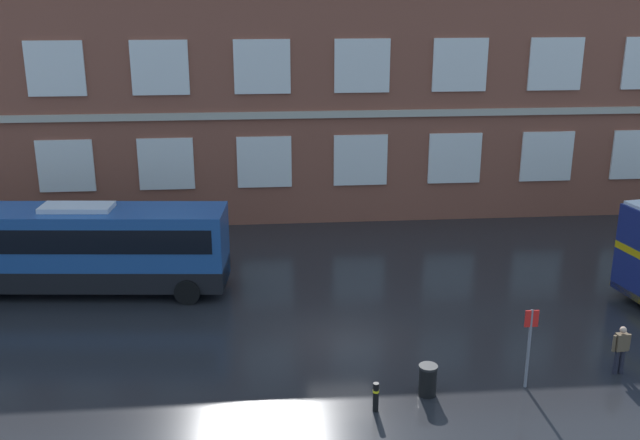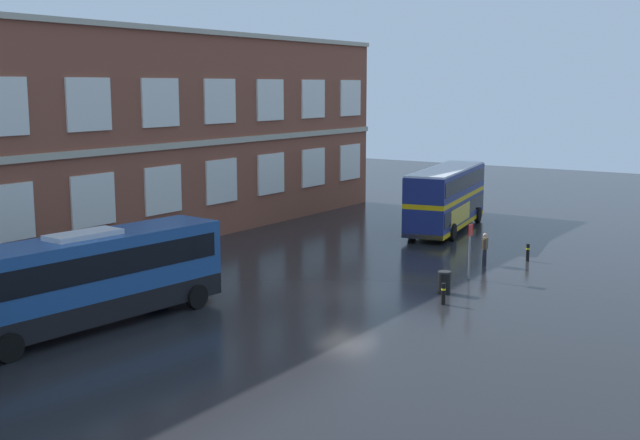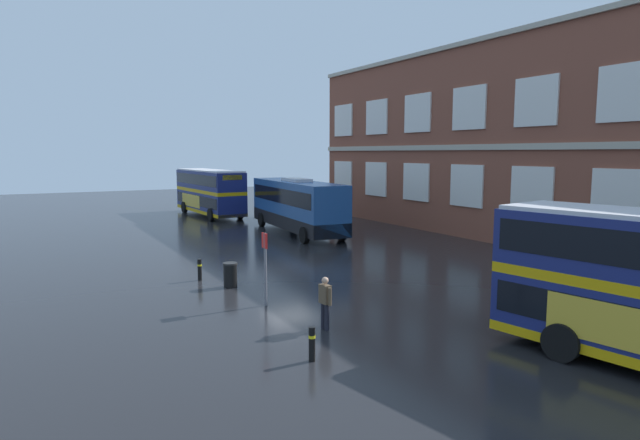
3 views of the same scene
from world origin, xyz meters
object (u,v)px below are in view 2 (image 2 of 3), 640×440
object	(u,v)px
station_litter_bin	(444,282)
safety_bollard_east	(528,252)
waiting_passenger	(485,247)
double_decker_middle	(446,198)
safety_bollard_west	(443,294)
touring_coach	(86,280)
bus_stand_flag	(470,246)

from	to	relation	value
station_litter_bin	safety_bollard_east	world-z (taller)	station_litter_bin
waiting_passenger	safety_bollard_east	distance (m)	2.69
station_litter_bin	double_decker_middle	bearing A→B (deg)	24.69
safety_bollard_west	touring_coach	bearing A→B (deg)	136.75
touring_coach	station_litter_bin	size ratio (longest dim) A/B	11.83
station_litter_bin	touring_coach	bearing A→B (deg)	143.29
touring_coach	safety_bollard_east	world-z (taller)	touring_coach
station_litter_bin	safety_bollard_west	xyz separation A→B (m)	(-1.77, -0.78, -0.03)
waiting_passenger	safety_bollard_east	world-z (taller)	waiting_passenger
double_decker_middle	touring_coach	size ratio (longest dim) A/B	0.93
waiting_passenger	bus_stand_flag	size ratio (longest dim) A/B	0.63
safety_bollard_west	safety_bollard_east	distance (m)	10.53
touring_coach	station_litter_bin	distance (m)	15.70
touring_coach	safety_bollard_east	bearing A→B (deg)	-25.51
double_decker_middle	safety_bollard_east	bearing A→B (deg)	-129.03
bus_stand_flag	safety_bollard_east	bearing A→B (deg)	-10.42
touring_coach	bus_stand_flag	size ratio (longest dim) A/B	4.51
touring_coach	bus_stand_flag	xyz separation A→B (m)	(15.80, -9.15, -0.27)
safety_bollard_west	station_litter_bin	bearing A→B (deg)	23.76
bus_stand_flag	safety_bollard_east	distance (m)	5.71
bus_stand_flag	station_litter_bin	xyz separation A→B (m)	(-3.26, -0.20, -1.12)
touring_coach	safety_bollard_west	xyz separation A→B (m)	(10.77, -10.13, -1.42)
double_decker_middle	touring_coach	xyz separation A→B (m)	(-27.55, 2.44, -0.24)
waiting_passenger	station_litter_bin	xyz separation A→B (m)	(-6.64, -0.79, -0.41)
station_litter_bin	safety_bollard_west	bearing A→B (deg)	-156.24
station_litter_bin	safety_bollard_east	distance (m)	8.80
station_litter_bin	safety_bollard_west	distance (m)	1.94
waiting_passenger	safety_bollard_west	xyz separation A→B (m)	(-8.41, -1.57, -0.44)
double_decker_middle	station_litter_bin	world-z (taller)	double_decker_middle
bus_stand_flag	safety_bollard_east	xyz separation A→B (m)	(5.50, -1.01, -1.14)
safety_bollard_east	safety_bollard_west	bearing A→B (deg)	179.82
safety_bollard_west	bus_stand_flag	bearing A→B (deg)	11.00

